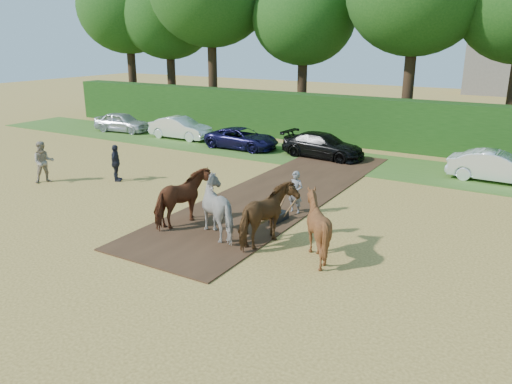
{
  "coord_description": "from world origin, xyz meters",
  "views": [
    {
      "loc": [
        11.23,
        -11.49,
        6.55
      ],
      "look_at": [
        2.78,
        2.73,
        1.4
      ],
      "focal_mm": 35.0,
      "sensor_mm": 36.0,
      "label": 1
    }
  ],
  "objects_px": {
    "spectator_far": "(116,163)",
    "plough_team": "(247,211)",
    "spectator_near": "(44,162)",
    "parked_cars": "(308,145)"
  },
  "relations": [
    {
      "from": "spectator_far",
      "to": "plough_team",
      "type": "xyz_separation_m",
      "value": [
        9.07,
        -2.93,
        0.12
      ]
    },
    {
      "from": "spectator_near",
      "to": "plough_team",
      "type": "xyz_separation_m",
      "value": [
        11.78,
        -1.04,
        0.02
      ]
    },
    {
      "from": "spectator_near",
      "to": "parked_cars",
      "type": "height_order",
      "value": "spectator_near"
    },
    {
      "from": "spectator_far",
      "to": "parked_cars",
      "type": "height_order",
      "value": "spectator_far"
    },
    {
      "from": "spectator_near",
      "to": "parked_cars",
      "type": "relative_size",
      "value": 0.06
    },
    {
      "from": "spectator_near",
      "to": "plough_team",
      "type": "distance_m",
      "value": 11.83
    },
    {
      "from": "spectator_far",
      "to": "plough_team",
      "type": "height_order",
      "value": "plough_team"
    },
    {
      "from": "plough_team",
      "to": "parked_cars",
      "type": "xyz_separation_m",
      "value": [
        -3.44,
        12.2,
        -0.32
      ]
    },
    {
      "from": "plough_team",
      "to": "parked_cars",
      "type": "bearing_deg",
      "value": 105.74
    },
    {
      "from": "spectator_near",
      "to": "spectator_far",
      "type": "distance_m",
      "value": 3.31
    }
  ]
}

